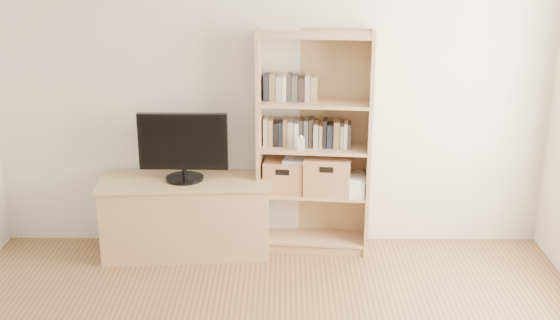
{
  "coord_description": "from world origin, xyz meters",
  "views": [
    {
      "loc": [
        0.11,
        -3.0,
        2.56
      ],
      "look_at": [
        0.08,
        1.9,
        0.92
      ],
      "focal_mm": 45.0,
      "sensor_mm": 36.0,
      "label": 1
    }
  ],
  "objects_px": {
    "bookshelf": "(314,144)",
    "baby_monitor": "(301,144)",
    "basket_left": "(284,175)",
    "basket_right": "(327,174)",
    "tv_stand": "(187,217)",
    "television": "(183,146)",
    "laptop": "(304,160)"
  },
  "relations": [
    {
      "from": "bookshelf",
      "to": "baby_monitor",
      "type": "xyz_separation_m",
      "value": [
        -0.11,
        -0.09,
        0.03
      ]
    },
    {
      "from": "baby_monitor",
      "to": "basket_left",
      "type": "relative_size",
      "value": 0.31
    },
    {
      "from": "basket_right",
      "to": "baby_monitor",
      "type": "bearing_deg",
      "value": -154.25
    },
    {
      "from": "tv_stand",
      "to": "television",
      "type": "distance_m",
      "value": 0.61
    },
    {
      "from": "television",
      "to": "basket_right",
      "type": "height_order",
      "value": "television"
    },
    {
      "from": "bookshelf",
      "to": "baby_monitor",
      "type": "relative_size",
      "value": 18.21
    },
    {
      "from": "baby_monitor",
      "to": "basket_right",
      "type": "distance_m",
      "value": 0.36
    },
    {
      "from": "tv_stand",
      "to": "laptop",
      "type": "height_order",
      "value": "laptop"
    },
    {
      "from": "baby_monitor",
      "to": "laptop",
      "type": "distance_m",
      "value": 0.18
    },
    {
      "from": "baby_monitor",
      "to": "basket_left",
      "type": "distance_m",
      "value": 0.34
    },
    {
      "from": "bookshelf",
      "to": "basket_right",
      "type": "xyz_separation_m",
      "value": [
        0.11,
        -0.02,
        -0.25
      ]
    },
    {
      "from": "bookshelf",
      "to": "television",
      "type": "height_order",
      "value": "bookshelf"
    },
    {
      "from": "tv_stand",
      "to": "television",
      "type": "bearing_deg",
      "value": 0.0
    },
    {
      "from": "television",
      "to": "baby_monitor",
      "type": "bearing_deg",
      "value": 0.5
    },
    {
      "from": "bookshelf",
      "to": "laptop",
      "type": "xyz_separation_m",
      "value": [
        -0.08,
        -0.01,
        -0.13
      ]
    },
    {
      "from": "bookshelf",
      "to": "basket_left",
      "type": "height_order",
      "value": "bookshelf"
    },
    {
      "from": "television",
      "to": "basket_left",
      "type": "distance_m",
      "value": 0.85
    },
    {
      "from": "bookshelf",
      "to": "television",
      "type": "xyz_separation_m",
      "value": [
        -1.04,
        -0.09,
        0.01
      ]
    },
    {
      "from": "basket_right",
      "to": "laptop",
      "type": "distance_m",
      "value": 0.22
    },
    {
      "from": "basket_left",
      "to": "laptop",
      "type": "relative_size",
      "value": 1.0
    },
    {
      "from": "tv_stand",
      "to": "basket_left",
      "type": "relative_size",
      "value": 4.17
    },
    {
      "from": "laptop",
      "to": "basket_left",
      "type": "bearing_deg",
      "value": -177.64
    },
    {
      "from": "television",
      "to": "basket_right",
      "type": "bearing_deg",
      "value": 4.24
    },
    {
      "from": "baby_monitor",
      "to": "basket_left",
      "type": "height_order",
      "value": "baby_monitor"
    },
    {
      "from": "bookshelf",
      "to": "tv_stand",
      "type": "bearing_deg",
      "value": -169.59
    },
    {
      "from": "basket_left",
      "to": "baby_monitor",
      "type": "bearing_deg",
      "value": -33.31
    },
    {
      "from": "television",
      "to": "bookshelf",
      "type": "bearing_deg",
      "value": 5.49
    },
    {
      "from": "bookshelf",
      "to": "basket_left",
      "type": "xyz_separation_m",
      "value": [
        -0.24,
        0.02,
        -0.27
      ]
    },
    {
      "from": "tv_stand",
      "to": "laptop",
      "type": "distance_m",
      "value": 1.07
    },
    {
      "from": "basket_left",
      "to": "bookshelf",
      "type": "bearing_deg",
      "value": 2.04
    },
    {
      "from": "baby_monitor",
      "to": "basket_right",
      "type": "bearing_deg",
      "value": 31.69
    },
    {
      "from": "television",
      "to": "laptop",
      "type": "bearing_deg",
      "value": 5.34
    }
  ]
}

